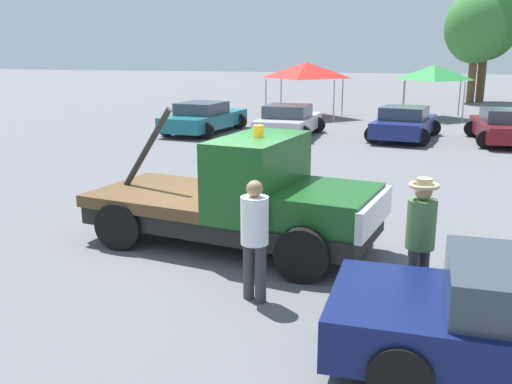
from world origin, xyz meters
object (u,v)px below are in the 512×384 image
at_px(tow_truck, 246,200).
at_px(person_near_truck, 421,232).
at_px(person_at_hood, 255,232).
at_px(canopy_tent_green, 434,72).
at_px(canopy_tent_red, 306,70).
at_px(tree_right, 476,27).
at_px(traffic_cone, 229,184).
at_px(parked_car_navy, 404,123).
at_px(parked_car_silver, 288,121).
at_px(tree_center, 487,22).
at_px(parked_car_teal, 204,118).
at_px(parked_car_maroon, 505,127).

xyz_separation_m(tow_truck, person_near_truck, (3.03, -1.74, 0.20)).
distance_m(person_at_hood, canopy_tent_green, 24.35).
relative_size(person_near_truck, canopy_tent_red, 0.53).
bearing_deg(tree_right, traffic_cone, -105.83).
xyz_separation_m(tow_truck, traffic_cone, (-1.52, 3.69, -0.65)).
xyz_separation_m(tow_truck, parked_car_navy, (2.52, 14.10, -0.25)).
bearing_deg(parked_car_silver, tree_center, -24.17).
bearing_deg(parked_car_navy, parked_car_teal, 101.68).
distance_m(parked_car_maroon, canopy_tent_green, 8.43).
bearing_deg(person_at_hood, tree_center, 12.30).
relative_size(parked_car_silver, tree_right, 0.59).
height_order(person_at_hood, parked_car_teal, person_at_hood).
bearing_deg(canopy_tent_red, parked_car_maroon, -36.05).
bearing_deg(tow_truck, parked_car_navy, 89.70).
bearing_deg(person_near_truck, parked_car_navy, -49.06).
height_order(tree_center, traffic_cone, tree_center).
height_order(parked_car_teal, parked_car_maroon, same).
height_order(parked_car_silver, tree_center, tree_center).
bearing_deg(traffic_cone, parked_car_maroon, 53.18).
height_order(parked_car_navy, tree_center, tree_center).
bearing_deg(canopy_tent_green, traffic_cone, -106.12).
height_order(parked_car_maroon, tree_right, tree_right).
bearing_deg(traffic_cone, tree_right, 74.17).
height_order(person_at_hood, parked_car_navy, person_at_hood).
distance_m(parked_car_navy, tree_right, 18.87).
xyz_separation_m(parked_car_teal, traffic_cone, (4.42, -10.08, -0.40)).
bearing_deg(person_near_truck, person_at_hood, 49.56).
bearing_deg(person_at_hood, parked_car_teal, 45.54).
xyz_separation_m(person_near_truck, canopy_tent_green, (0.72, 23.71, 1.28)).
height_order(person_at_hood, parked_car_maroon, person_at_hood).
height_order(person_at_hood, tree_right, tree_right).
bearing_deg(parked_car_teal, tow_truck, -149.37).
height_order(parked_car_maroon, canopy_tent_red, canopy_tent_red).
bearing_deg(parked_car_maroon, canopy_tent_red, 49.96).
relative_size(person_near_truck, traffic_cone, 3.40).
distance_m(tree_center, traffic_cone, 30.76).
xyz_separation_m(tow_truck, parked_car_maroon, (6.27, 14.11, -0.25)).
bearing_deg(tree_center, parked_car_silver, -115.88).
distance_m(parked_car_teal, parked_car_maroon, 12.22).
bearing_deg(tow_truck, traffic_cone, 122.21).
bearing_deg(parked_car_teal, canopy_tent_red, -17.57).
relative_size(parked_car_teal, parked_car_navy, 1.10).
bearing_deg(parked_car_teal, person_at_hood, -149.87).
relative_size(parked_car_silver, traffic_cone, 7.96).
bearing_deg(parked_car_silver, person_near_truck, -159.64).
bearing_deg(tree_center, traffic_cone, -106.68).
bearing_deg(parked_car_maroon, canopy_tent_green, 13.77).
height_order(person_near_truck, parked_car_maroon, person_near_truck).
distance_m(tow_truck, parked_car_navy, 14.32).
relative_size(person_at_hood, canopy_tent_green, 0.60).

